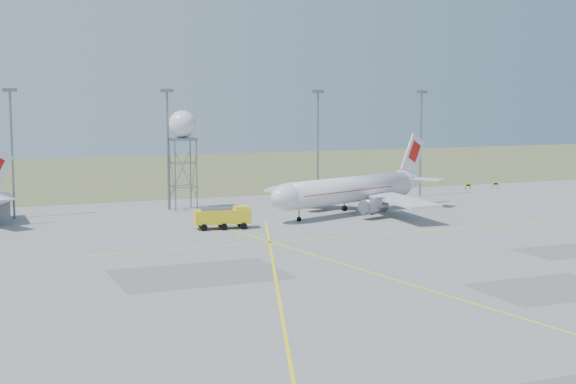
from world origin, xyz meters
name	(u,v)px	position (x,y,z in m)	size (l,w,h in m)	color
ground	(435,287)	(0.00, 0.00, 0.00)	(400.00, 400.00, 0.00)	gray
grass_strip	(134,172)	(0.00, 140.00, 0.01)	(400.00, 120.00, 0.03)	#5F6A3A
mast_a	(12,142)	(-35.00, 66.00, 12.07)	(2.20, 0.50, 20.50)	slate
mast_b	(168,139)	(-10.00, 66.00, 12.07)	(2.20, 0.50, 20.50)	slate
mast_c	(318,136)	(18.00, 66.00, 12.07)	(2.20, 0.50, 20.50)	slate
mast_d	(421,134)	(40.00, 66.00, 12.07)	(2.20, 0.50, 20.50)	slate
taxi_sign_near	(468,185)	(55.60, 72.00, 0.89)	(1.60, 0.17, 1.20)	black
taxi_sign_far	(496,184)	(62.60, 72.00, 0.89)	(1.60, 0.17, 1.20)	black
airliner_main	(352,190)	(16.63, 49.78, 3.92)	(36.35, 34.12, 12.79)	silver
radar_tower	(183,154)	(-7.57, 65.50, 9.49)	(4.67, 4.67, 16.91)	slate
fire_truck	(224,218)	(-7.76, 43.24, 1.56)	(8.42, 4.22, 3.24)	yellow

